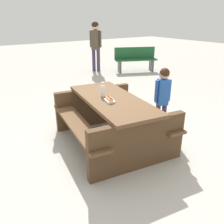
{
  "coord_description": "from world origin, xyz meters",
  "views": [
    {
      "loc": [
        2.78,
        -1.91,
        1.91
      ],
      "look_at": [
        0.0,
        0.0,
        0.52
      ],
      "focal_mm": 37.85,
      "sensor_mm": 36.0,
      "label": 1
    }
  ],
  "objects_px": {
    "soda_bottle": "(103,90)",
    "bystander_adult": "(96,40)",
    "park_bench_near": "(135,59)",
    "picnic_table": "(112,117)",
    "child_in_coat": "(163,92)",
    "hotdog_tray": "(109,100)"
  },
  "relations": [
    {
      "from": "hotdog_tray",
      "to": "park_bench_near",
      "type": "distance_m",
      "value": 5.5
    },
    {
      "from": "hotdog_tray",
      "to": "child_in_coat",
      "type": "distance_m",
      "value": 1.04
    },
    {
      "from": "picnic_table",
      "to": "child_in_coat",
      "type": "xyz_separation_m",
      "value": [
        0.16,
        0.92,
        0.28
      ]
    },
    {
      "from": "soda_bottle",
      "to": "picnic_table",
      "type": "bearing_deg",
      "value": 20.38
    },
    {
      "from": "soda_bottle",
      "to": "park_bench_near",
      "type": "bearing_deg",
      "value": 134.56
    },
    {
      "from": "soda_bottle",
      "to": "bystander_adult",
      "type": "height_order",
      "value": "bystander_adult"
    },
    {
      "from": "picnic_table",
      "to": "hotdog_tray",
      "type": "height_order",
      "value": "hotdog_tray"
    },
    {
      "from": "hotdog_tray",
      "to": "child_in_coat",
      "type": "relative_size",
      "value": 0.18
    },
    {
      "from": "park_bench_near",
      "to": "soda_bottle",
      "type": "bearing_deg",
      "value": -45.44
    },
    {
      "from": "picnic_table",
      "to": "park_bench_near",
      "type": "height_order",
      "value": "park_bench_near"
    },
    {
      "from": "park_bench_near",
      "to": "hotdog_tray",
      "type": "bearing_deg",
      "value": -43.84
    },
    {
      "from": "bystander_adult",
      "to": "child_in_coat",
      "type": "bearing_deg",
      "value": -18.3
    },
    {
      "from": "soda_bottle",
      "to": "hotdog_tray",
      "type": "distance_m",
      "value": 0.29
    },
    {
      "from": "park_bench_near",
      "to": "child_in_coat",
      "type": "bearing_deg",
      "value": -34.59
    },
    {
      "from": "child_in_coat",
      "to": "bystander_adult",
      "type": "distance_m",
      "value": 5.1
    },
    {
      "from": "park_bench_near",
      "to": "bystander_adult",
      "type": "xyz_separation_m",
      "value": [
        -0.82,
        -1.17,
        0.65
      ]
    },
    {
      "from": "soda_bottle",
      "to": "child_in_coat",
      "type": "relative_size",
      "value": 0.2
    },
    {
      "from": "soda_bottle",
      "to": "hotdog_tray",
      "type": "height_order",
      "value": "soda_bottle"
    },
    {
      "from": "hotdog_tray",
      "to": "park_bench_near",
      "type": "height_order",
      "value": "park_bench_near"
    },
    {
      "from": "picnic_table",
      "to": "bystander_adult",
      "type": "height_order",
      "value": "bystander_adult"
    },
    {
      "from": "hotdog_tray",
      "to": "picnic_table",
      "type": "bearing_deg",
      "value": 132.51
    },
    {
      "from": "picnic_table",
      "to": "hotdog_tray",
      "type": "bearing_deg",
      "value": -47.49
    }
  ]
}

